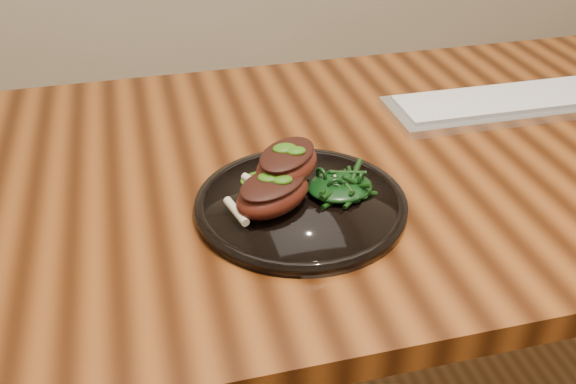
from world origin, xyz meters
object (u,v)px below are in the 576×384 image
at_px(greens_heap, 340,183).
at_px(desk, 393,192).
at_px(lamb_chop_front, 272,192).
at_px(keyboard, 516,102).
at_px(plate, 301,204).

bearing_deg(greens_heap, desk, 41.13).
bearing_deg(lamb_chop_front, desk, 29.92).
height_order(greens_heap, keyboard, greens_heap).
distance_m(desk, plate, 0.25).
height_order(desk, lamb_chop_front, lamb_chop_front).
height_order(desk, greens_heap, greens_heap).
distance_m(desk, lamb_chop_front, 0.30).
bearing_deg(greens_heap, keyboard, 27.83).
height_order(plate, lamb_chop_front, lamb_chop_front).
distance_m(lamb_chop_front, keyboard, 0.55).
bearing_deg(plate, keyboard, 25.35).
bearing_deg(greens_heap, plate, -174.81).
bearing_deg(lamb_chop_front, plate, 14.05).
bearing_deg(desk, lamb_chop_front, -150.08).
height_order(lamb_chop_front, keyboard, lamb_chop_front).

